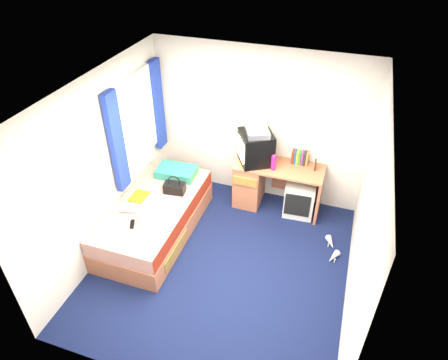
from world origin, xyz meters
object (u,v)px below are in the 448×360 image
(vcr, at_px, (257,131))
(handbag, at_px, (175,187))
(aerosol_can, at_px, (273,158))
(magazine, at_px, (139,196))
(pink_water_bottle, at_px, (273,163))
(white_heels, at_px, (332,250))
(colour_swatch_fan, at_px, (139,234))
(desk, at_px, (261,181))
(water_bottle, at_px, (128,210))
(pillow, at_px, (176,172))
(picture_frame, at_px, (315,165))
(bed, at_px, (155,218))
(remote_control, at_px, (132,224))
(crt_tv, at_px, (256,148))
(storage_cube, at_px, (300,198))
(towel, at_px, (152,217))

(vcr, height_order, handbag, vcr)
(aerosol_can, bearing_deg, magazine, -145.79)
(pink_water_bottle, distance_m, white_heels, 1.45)
(pink_water_bottle, relative_size, white_heels, 0.44)
(colour_swatch_fan, height_order, white_heels, colour_swatch_fan)
(desk, relative_size, water_bottle, 6.50)
(pillow, distance_m, picture_frame, 2.05)
(bed, relative_size, pillow, 3.44)
(colour_swatch_fan, xyz_separation_m, remote_control, (-0.17, 0.13, 0.00))
(crt_tv, distance_m, magazine, 1.81)
(magazine, xyz_separation_m, remote_control, (0.20, -0.55, 0.00))
(crt_tv, bearing_deg, pillow, -98.44)
(picture_frame, relative_size, aerosol_can, 0.70)
(picture_frame, bearing_deg, storage_cube, -145.91)
(crt_tv, bearing_deg, towel, -64.14)
(storage_cube, xyz_separation_m, pink_water_bottle, (-0.43, -0.09, 0.59))
(bed, xyz_separation_m, crt_tv, (1.13, 1.15, 0.72))
(desk, height_order, white_heels, desk)
(bed, relative_size, desk, 1.54)
(pink_water_bottle, relative_size, handbag, 0.71)
(aerosol_can, height_order, magazine, aerosol_can)
(bed, distance_m, handbag, 0.51)
(crt_tv, distance_m, vcr, 0.28)
(vcr, height_order, colour_swatch_fan, vcr)
(handbag, xyz_separation_m, water_bottle, (-0.41, -0.60, -0.05))
(pillow, height_order, magazine, pillow)
(desk, relative_size, picture_frame, 9.29)
(crt_tv, bearing_deg, vcr, 90.00)
(handbag, distance_m, colour_swatch_fan, 0.95)
(bed, bearing_deg, remote_control, -95.60)
(picture_frame, height_order, aerosol_can, aerosol_can)
(storage_cube, distance_m, white_heels, 0.95)
(desk, bearing_deg, storage_cube, -3.52)
(bed, relative_size, storage_cube, 3.68)
(pillow, relative_size, colour_swatch_fan, 2.64)
(bed, height_order, remote_control, remote_control)
(aerosol_can, bearing_deg, vcr, -175.21)
(vcr, relative_size, magazine, 1.56)
(water_bottle, bearing_deg, crt_tv, 46.59)
(storage_cube, relative_size, handbag, 1.74)
(vcr, distance_m, pink_water_bottle, 0.52)
(water_bottle, bearing_deg, vcr, 46.56)
(aerosol_can, height_order, towel, aerosol_can)
(pillow, bearing_deg, water_bottle, -104.78)
(handbag, height_order, magazine, handbag)
(storage_cube, relative_size, crt_tv, 0.85)
(storage_cube, height_order, picture_frame, picture_frame)
(pink_water_bottle, relative_size, water_bottle, 1.11)
(bed, bearing_deg, white_heels, 9.33)
(remote_control, bearing_deg, colour_swatch_fan, -62.68)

